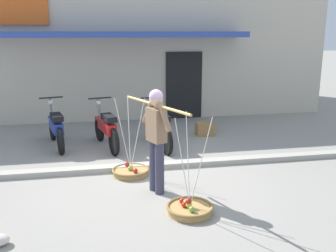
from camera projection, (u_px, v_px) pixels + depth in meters
name	position (u px, v px, depth m)	size (l,w,h in m)	color
ground_plane	(151.00, 182.00, 6.65)	(90.00, 90.00, 0.00)	gray
sidewalk_curb	(146.00, 166.00, 7.30)	(20.00, 0.24, 0.10)	#AEA89C
fruit_vendor	(156.00, 134.00, 6.02)	(0.74, 1.70, 1.70)	#38384C
fruit_basket_left_side	(131.00, 171.00, 6.98)	(0.69, 0.69, 1.45)	#B2894C
fruit_basket_right_side	(190.00, 208.00, 5.50)	(0.69, 0.69, 1.45)	#B2894C
motorcycle_nearest_shop	(56.00, 128.00, 8.60)	(0.62, 1.79, 1.09)	black
motorcycle_second_in_row	(106.00, 128.00, 8.53)	(0.62, 1.79, 1.09)	black
motorcycle_third_in_row	(159.00, 128.00, 8.59)	(0.54, 1.81, 1.09)	black
storefront_building	(113.00, 46.00, 13.21)	(13.00, 6.00, 4.20)	beige
wooden_crate	(205.00, 129.00, 9.68)	(0.44, 0.36, 0.32)	olive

